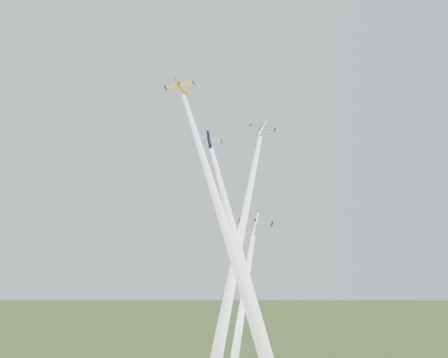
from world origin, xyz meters
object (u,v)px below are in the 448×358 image
Objects in this scene: plane_yellow at (181,87)px; plane_silver_low at (255,224)px; plane_silver_right at (262,128)px; plane_navy at (209,140)px.

plane_yellow is 1.02× the size of plane_silver_low.
plane_silver_right is 0.85× the size of plane_silver_low.
plane_yellow is 1.20× the size of plane_silver_right.
plane_yellow reaches higher than plane_silver_right.
plane_navy is at bearing -147.68° from plane_silver_right.
plane_yellow is 21.82m from plane_silver_right.
plane_silver_right reaches higher than plane_navy.
plane_navy is 1.05× the size of plane_silver_right.
plane_silver_right is 26.11m from plane_silver_low.
plane_yellow is at bearing 173.89° from plane_silver_low.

